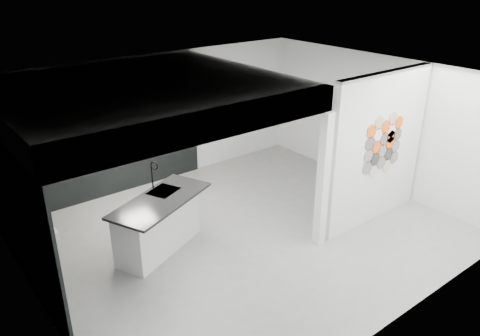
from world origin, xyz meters
name	(u,v)px	position (x,y,z in m)	size (l,w,h in m)	color
floor	(246,233)	(0.00, 0.00, -0.01)	(7.00, 6.00, 0.01)	gray
partition_panel	(378,149)	(2.23, -1.00, 1.40)	(2.45, 0.15, 2.80)	silver
bay_clad_back	(103,142)	(-1.30, 2.97, 1.18)	(4.40, 0.04, 2.35)	black
bay_clad_left	(15,212)	(-3.47, 1.00, 1.18)	(0.04, 4.00, 2.35)	black
bulkhead	(143,95)	(-1.30, 1.00, 2.55)	(4.40, 4.00, 0.40)	silver
corner_column	(323,181)	(0.82, -1.00, 1.18)	(0.16, 0.16, 2.35)	silver
fascia_beam	(213,125)	(-1.30, -0.92, 2.55)	(4.40, 0.16, 0.40)	silver
wall_basin	(39,232)	(-3.24, 0.80, 0.85)	(0.40, 0.60, 0.12)	silver
display_shelf	(109,137)	(-1.20, 2.87, 1.30)	(3.00, 0.15, 0.04)	black
kitchen_island	(158,223)	(-1.46, 0.51, 0.50)	(1.99, 1.47, 1.47)	silver
stockpot	(66,140)	(-2.05, 2.87, 1.41)	(0.22, 0.22, 0.18)	black
kettle	(163,120)	(0.01, 2.87, 1.40)	(0.19, 0.19, 0.16)	black
glass_bowl	(168,120)	(0.15, 2.87, 1.37)	(0.14, 0.14, 0.10)	gray
glass_vase	(168,120)	(0.15, 2.87, 1.38)	(0.09, 0.09, 0.13)	gray
bottle_dark	(88,136)	(-1.62, 2.87, 1.40)	(0.06, 0.06, 0.16)	black
utensil_cup	(57,144)	(-2.22, 2.87, 1.37)	(0.08, 0.08, 0.10)	black
hex_tile_cluster	(383,144)	(2.26, -1.09, 1.50)	(1.04, 0.02, 1.16)	#66635E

